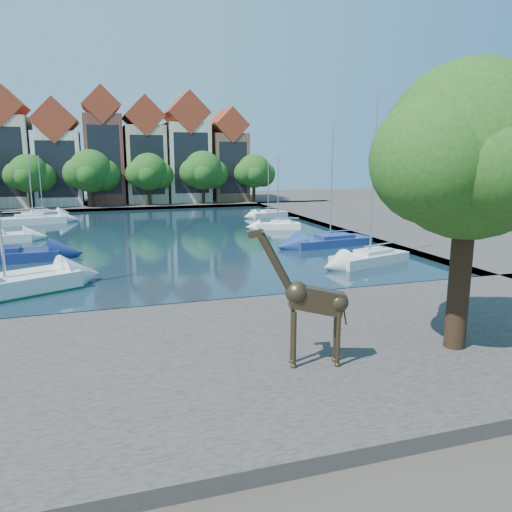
{
  "coord_description": "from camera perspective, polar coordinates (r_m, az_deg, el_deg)",
  "views": [
    {
      "loc": [
        -5.31,
        -24.02,
        7.79
      ],
      "look_at": [
        1.68,
        -2.0,
        3.07
      ],
      "focal_mm": 35.0,
      "sensor_mm": 36.0,
      "label": 1
    }
  ],
  "objects": [
    {
      "name": "far_tree_west",
      "position": [
        75.06,
        -24.46,
        8.45
      ],
      "size": [
        6.76,
        5.2,
        7.36
      ],
      "color": "#332114",
      "rests_on": "far_quay"
    },
    {
      "name": "sailboat_right_a",
      "position": [
        36.68,
        12.87,
        0.02
      ],
      "size": [
        6.42,
        3.79,
        11.72
      ],
      "color": "beige",
      "rests_on": "water_basin"
    },
    {
      "name": "far_tree_mid_west",
      "position": [
        74.56,
        -18.28,
        9.05
      ],
      "size": [
        7.8,
        6.0,
        8.0
      ],
      "color": "#332114",
      "rests_on": "far_quay"
    },
    {
      "name": "sailboat_right_b",
      "position": [
        43.36,
        8.46,
        1.84
      ],
      "size": [
        7.37,
        3.32,
        10.24
      ],
      "color": "navy",
      "rests_on": "water_basin"
    },
    {
      "name": "far_tree_mid_east",
      "position": [
        74.93,
        -12.09,
        9.26
      ],
      "size": [
        7.02,
        5.4,
        7.52
      ],
      "color": "#332114",
      "rests_on": "far_quay"
    },
    {
      "name": "townhouse_west_inner",
      "position": [
        80.18,
        -21.7,
        10.43
      ],
      "size": [
        6.43,
        9.18,
        15.15
      ],
      "color": "white",
      "rests_on": "far_quay"
    },
    {
      "name": "townhouse_east_inner",
      "position": [
        80.34,
        -12.64,
        11.23
      ],
      "size": [
        5.94,
        9.18,
        15.79
      ],
      "color": "#C2B28B",
      "rests_on": "far_quay"
    },
    {
      "name": "sailboat_left_b",
      "position": [
        40.89,
        -26.99,
        0.23
      ],
      "size": [
        7.96,
        3.15,
        12.56
      ],
      "color": "navy",
      "rests_on": "water_basin"
    },
    {
      "name": "near_quay",
      "position": [
        19.36,
        -0.27,
        -11.38
      ],
      "size": [
        50.0,
        14.0,
        0.5
      ],
      "primitive_type": "cube",
      "color": "#4B4441",
      "rests_on": "ground"
    },
    {
      "name": "giraffe_statue",
      "position": [
        17.32,
        6.16,
        -4.96
      ],
      "size": [
        3.38,
        1.14,
        4.87
      ],
      "color": "#372A1B",
      "rests_on": "near_quay"
    },
    {
      "name": "sailboat_left_e",
      "position": [
        68.73,
        -23.17,
        4.58
      ],
      "size": [
        4.99,
        3.35,
        7.63
      ],
      "color": "silver",
      "rests_on": "water_basin"
    },
    {
      "name": "right_quay",
      "position": [
        57.29,
        14.55,
        3.61
      ],
      "size": [
        14.0,
        52.0,
        0.5
      ],
      "primitive_type": "cube",
      "color": "#4B4441",
      "rests_on": "ground"
    },
    {
      "name": "townhouse_west_mid",
      "position": [
        80.86,
        -26.42,
        10.68
      ],
      "size": [
        5.94,
        9.18,
        16.79
      ],
      "color": "beige",
      "rests_on": "far_quay"
    },
    {
      "name": "far_tree_far_east",
      "position": [
        78.15,
        -0.18,
        9.56
      ],
      "size": [
        6.76,
        5.2,
        7.36
      ],
      "color": "#332114",
      "rests_on": "far_quay"
    },
    {
      "name": "townhouse_east_end",
      "position": [
        82.55,
        -3.43,
        11.05
      ],
      "size": [
        5.44,
        9.18,
        14.43
      ],
      "color": "brown",
      "rests_on": "far_quay"
    },
    {
      "name": "sailboat_left_d",
      "position": [
        61.67,
        -24.08,
        3.94
      ],
      "size": [
        7.05,
        3.63,
        11.75
      ],
      "color": "white",
      "rests_on": "water_basin"
    },
    {
      "name": "ground",
      "position": [
        25.81,
        -4.93,
        -6.07
      ],
      "size": [
        160.0,
        160.0,
        0.0
      ],
      "primitive_type": "plane",
      "color": "#38332B",
      "rests_on": "ground"
    },
    {
      "name": "townhouse_center",
      "position": [
        80.02,
        -17.02,
        11.47
      ],
      "size": [
        5.44,
        9.18,
        16.93
      ],
      "color": "brown",
      "rests_on": "far_quay"
    },
    {
      "name": "sailboat_right_c",
      "position": [
        52.57,
        2.52,
        3.63
      ],
      "size": [
        4.93,
        2.82,
        7.52
      ],
      "color": "white",
      "rests_on": "water_basin"
    },
    {
      "name": "sailboat_right_d",
      "position": [
        62.76,
        1.4,
        4.91
      ],
      "size": [
        5.16,
        2.85,
        6.65
      ],
      "color": "silver",
      "rests_on": "water_basin"
    },
    {
      "name": "plane_tree",
      "position": [
        19.81,
        23.51,
        10.26
      ],
      "size": [
        8.32,
        6.4,
        10.62
      ],
      "color": "#332114",
      "rests_on": "near_quay"
    },
    {
      "name": "far_tree_east",
      "position": [
        76.14,
        -6.0,
        9.56
      ],
      "size": [
        7.54,
        5.8,
        7.84
      ],
      "color": "#332114",
      "rests_on": "far_quay"
    },
    {
      "name": "townhouse_east_mid",
      "position": [
        81.19,
        -7.99,
        11.66
      ],
      "size": [
        6.43,
        9.18,
        16.65
      ],
      "color": "beige",
      "rests_on": "far_quay"
    },
    {
      "name": "water_basin",
      "position": [
        48.93,
        -11.17,
        2.21
      ],
      "size": [
        38.0,
        50.0,
        0.08
      ],
      "primitive_type": "cube",
      "color": "black",
      "rests_on": "ground"
    },
    {
      "name": "far_quay",
      "position": [
        80.55,
        -13.83,
        5.84
      ],
      "size": [
        60.0,
        16.0,
        0.5
      ],
      "primitive_type": "cube",
      "color": "#4B4441",
      "rests_on": "ground"
    }
  ]
}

